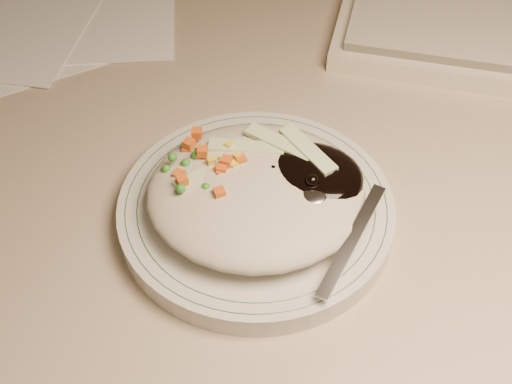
{
  "coord_description": "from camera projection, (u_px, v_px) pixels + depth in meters",
  "views": [
    {
      "loc": [
        -0.05,
        0.79,
        1.24
      ],
      "look_at": [
        -0.06,
        1.21,
        0.78
      ],
      "focal_mm": 50.0,
      "sensor_mm": 36.0,
      "label": 1
    }
  ],
  "objects": [
    {
      "name": "plate",
      "position": [
        256.0,
        211.0,
        0.65
      ],
      "size": [
        0.25,
        0.25,
        0.02
      ],
      "primitive_type": "cylinder",
      "color": "silver",
      "rests_on": "desk"
    },
    {
      "name": "plate_rim",
      "position": [
        256.0,
        204.0,
        0.64
      ],
      "size": [
        0.24,
        0.24,
        0.0
      ],
      "color": "#144723",
      "rests_on": "plate"
    },
    {
      "name": "meal",
      "position": [
        261.0,
        188.0,
        0.62
      ],
      "size": [
        0.21,
        0.19,
        0.05
      ],
      "color": "#B4AC92",
      "rests_on": "plate"
    },
    {
      "name": "desk",
      "position": [
        310.0,
        223.0,
        0.91
      ],
      "size": [
        1.4,
        0.7,
        0.74
      ],
      "color": "tan",
      "rests_on": "ground"
    }
  ]
}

